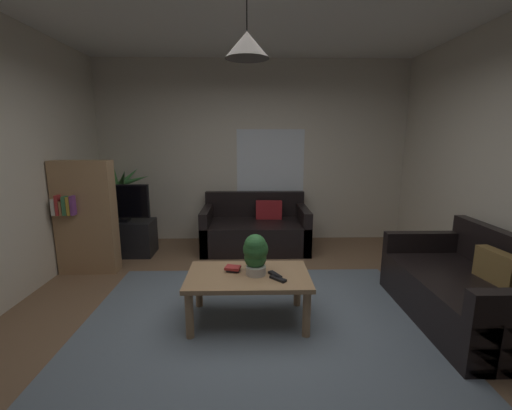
% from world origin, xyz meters
% --- Properties ---
extents(floor, '(4.88, 5.32, 0.02)m').
position_xyz_m(floor, '(0.00, 0.00, -0.01)').
color(floor, brown).
rests_on(floor, ground).
extents(rug, '(3.17, 2.92, 0.01)m').
position_xyz_m(rug, '(0.00, -0.20, 0.00)').
color(rug, slate).
rests_on(rug, ground).
extents(wall_back, '(5.00, 0.06, 2.85)m').
position_xyz_m(wall_back, '(0.00, 2.69, 1.42)').
color(wall_back, beige).
rests_on(wall_back, ground).
extents(window_pane, '(1.08, 0.01, 1.08)m').
position_xyz_m(window_pane, '(0.28, 2.66, 1.25)').
color(window_pane, white).
extents(couch_under_window, '(1.56, 0.90, 0.82)m').
position_xyz_m(couch_under_window, '(0.03, 2.15, 0.27)').
color(couch_under_window, black).
rests_on(couch_under_window, ground).
extents(couch_right_side, '(0.90, 1.56, 0.82)m').
position_xyz_m(couch_right_side, '(1.93, 0.04, 0.27)').
color(couch_right_side, black).
rests_on(couch_right_side, ground).
extents(coffee_table, '(1.11, 0.66, 0.45)m').
position_xyz_m(coffee_table, '(-0.08, 0.08, 0.39)').
color(coffee_table, '#A87F56').
rests_on(coffee_table, ground).
extents(book_on_table_0, '(0.13, 0.13, 0.02)m').
position_xyz_m(book_on_table_0, '(-0.21, 0.17, 0.47)').
color(book_on_table_0, black).
rests_on(book_on_table_0, coffee_table).
extents(book_on_table_1, '(0.16, 0.13, 0.02)m').
position_xyz_m(book_on_table_1, '(-0.22, 0.15, 0.49)').
color(book_on_table_1, '#B22D2D').
rests_on(book_on_table_1, coffee_table).
extents(remote_on_table_0, '(0.12, 0.16, 0.02)m').
position_xyz_m(remote_on_table_0, '(0.16, 0.04, 0.47)').
color(remote_on_table_0, black).
rests_on(remote_on_table_0, coffee_table).
extents(remote_on_table_1, '(0.15, 0.15, 0.02)m').
position_xyz_m(remote_on_table_1, '(0.18, -0.05, 0.47)').
color(remote_on_table_1, black).
rests_on(remote_on_table_1, coffee_table).
extents(potted_plant_on_table, '(0.23, 0.23, 0.37)m').
position_xyz_m(potted_plant_on_table, '(-0.01, 0.10, 0.66)').
color(potted_plant_on_table, beige).
rests_on(potted_plant_on_table, coffee_table).
extents(tv_stand, '(0.90, 0.44, 0.50)m').
position_xyz_m(tv_stand, '(-1.89, 1.91, 0.25)').
color(tv_stand, black).
rests_on(tv_stand, ground).
extents(tv, '(0.84, 0.16, 0.53)m').
position_xyz_m(tv, '(-1.89, 1.89, 0.77)').
color(tv, black).
rests_on(tv, tv_stand).
extents(potted_palm_corner, '(1.00, 0.82, 1.27)m').
position_xyz_m(potted_palm_corner, '(-2.05, 2.33, 0.59)').
color(potted_palm_corner, brown).
rests_on(potted_palm_corner, ground).
extents(bookshelf_corner, '(0.70, 0.31, 1.40)m').
position_xyz_m(bookshelf_corner, '(-2.08, 1.28, 0.71)').
color(bookshelf_corner, '#A87F56').
rests_on(bookshelf_corner, ground).
extents(pendant_lamp, '(0.36, 0.36, 0.56)m').
position_xyz_m(pendant_lamp, '(-0.08, 0.08, 2.39)').
color(pendant_lamp, black).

